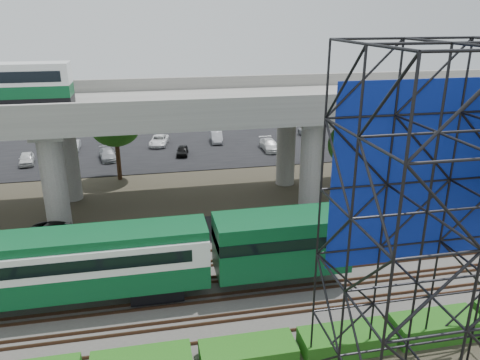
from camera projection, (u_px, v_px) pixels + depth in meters
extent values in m
plane|color=#474233|center=(214.00, 312.00, 26.34)|extent=(140.00, 140.00, 0.00)
cube|color=slate|center=(209.00, 291.00, 28.15)|extent=(90.00, 12.00, 0.20)
cube|color=black|center=(194.00, 231.00, 36.00)|extent=(90.00, 5.00, 0.08)
cube|color=black|center=(173.00, 149.00, 57.67)|extent=(90.00, 18.00, 0.08)
cube|color=slate|center=(164.00, 114.00, 77.96)|extent=(140.00, 40.00, 0.03)
cube|color=#472D1E|center=(222.00, 339.00, 23.73)|extent=(90.00, 0.08, 0.16)
cube|color=#472D1E|center=(218.00, 322.00, 25.06)|extent=(90.00, 0.08, 0.16)
cube|color=#472D1E|center=(216.00, 316.00, 25.58)|extent=(90.00, 0.08, 0.16)
cube|color=#472D1E|center=(212.00, 301.00, 26.91)|extent=(90.00, 0.08, 0.16)
cube|color=#472D1E|center=(211.00, 295.00, 27.42)|extent=(90.00, 0.08, 0.16)
cube|color=#472D1E|center=(207.00, 282.00, 28.75)|extent=(90.00, 0.08, 0.16)
cube|color=#472D1E|center=(206.00, 278.00, 29.27)|extent=(90.00, 0.08, 0.16)
cube|color=#472D1E|center=(203.00, 266.00, 30.59)|extent=(90.00, 0.08, 0.16)
cube|color=#472D1E|center=(202.00, 262.00, 31.11)|extent=(90.00, 0.08, 0.16)
cube|color=#472D1E|center=(200.00, 252.00, 32.44)|extent=(90.00, 0.08, 0.16)
cube|color=black|center=(157.00, 287.00, 27.33)|extent=(3.00, 2.20, 0.90)
cube|color=#0B4D26|center=(36.00, 282.00, 25.71)|extent=(19.00, 3.00, 1.40)
cube|color=silver|center=(32.00, 259.00, 25.22)|extent=(19.00, 3.00, 1.50)
cube|color=#0B4D26|center=(29.00, 242.00, 24.88)|extent=(19.00, 2.60, 0.50)
cube|color=black|center=(52.00, 256.00, 25.39)|extent=(15.00, 3.06, 0.70)
cube|color=#0B4D26|center=(281.00, 242.00, 28.02)|extent=(8.00, 3.00, 3.40)
cube|color=#9E9B93|center=(183.00, 108.00, 38.18)|extent=(80.00, 12.00, 1.20)
cube|color=#9E9B93|center=(190.00, 107.00, 32.49)|extent=(80.00, 0.50, 1.10)
cube|color=#9E9B93|center=(177.00, 83.00, 43.09)|extent=(80.00, 0.50, 1.10)
cylinder|color=#9E9B93|center=(55.00, 183.00, 34.62)|extent=(1.80, 1.80, 8.00)
cylinder|color=#9E9B93|center=(68.00, 156.00, 41.07)|extent=(1.80, 1.80, 8.00)
cube|color=#9E9B93|center=(56.00, 124.00, 36.59)|extent=(2.40, 9.00, 0.60)
cylinder|color=#9E9B93|center=(311.00, 166.00, 38.40)|extent=(1.80, 1.80, 8.00)
cylinder|color=#9E9B93|center=(286.00, 144.00, 44.85)|extent=(1.80, 1.80, 8.00)
cube|color=#9E9B93|center=(299.00, 113.00, 40.37)|extent=(2.40, 9.00, 0.60)
cylinder|color=#9E9B93|center=(453.00, 135.00, 48.25)|extent=(1.80, 1.80, 8.00)
cube|color=#0D2598|center=(419.00, 175.00, 20.21)|extent=(8.10, 0.08, 8.25)
cube|color=#1A5A14|center=(248.00, 354.00, 22.39)|extent=(4.60, 1.80, 1.03)
cube|color=#1A5A14|center=(346.00, 340.00, 23.33)|extent=(4.60, 1.80, 1.01)
cube|color=#1A5A14|center=(436.00, 327.00, 24.26)|extent=(4.60, 1.80, 1.12)
cylinder|color=#382314|center=(355.00, 181.00, 39.69)|extent=(0.44, 0.44, 4.80)
ellipsoid|color=#1A5A14|center=(358.00, 145.00, 38.61)|extent=(4.94, 4.94, 4.18)
cylinder|color=#382314|center=(118.00, 157.00, 46.52)|extent=(0.44, 0.44, 4.80)
ellipsoid|color=#1A5A14|center=(115.00, 125.00, 45.44)|extent=(4.94, 4.94, 4.18)
imported|color=black|center=(61.00, 233.00, 34.14)|extent=(5.38, 3.76, 1.36)
imported|color=silver|center=(27.00, 159.00, 51.61)|extent=(2.03, 3.87, 1.26)
imported|color=#B0B5B8|center=(75.00, 145.00, 57.09)|extent=(1.20, 3.30, 1.08)
imported|color=#95979C|center=(108.00, 154.00, 53.26)|extent=(2.39, 4.35, 1.20)
imported|color=white|center=(159.00, 140.00, 58.99)|extent=(2.82, 4.73, 1.23)
imported|color=black|center=(182.00, 151.00, 54.88)|extent=(1.76, 3.37, 1.10)
imported|color=#9C9DA3|center=(217.00, 137.00, 60.37)|extent=(1.72, 4.04, 1.29)
imported|color=silver|center=(270.00, 145.00, 56.84)|extent=(1.91, 4.53, 1.30)
imported|color=#A0A1A7|center=(311.00, 133.00, 62.79)|extent=(2.56, 4.71, 1.25)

